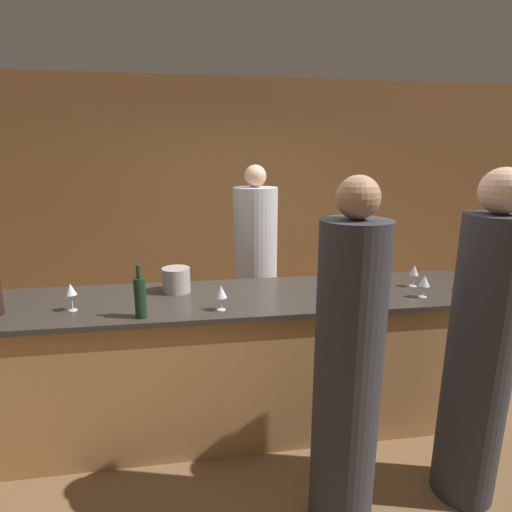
% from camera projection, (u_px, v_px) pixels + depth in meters
% --- Properties ---
extents(ground_plane, '(14.00, 14.00, 0.00)m').
position_uv_depth(ground_plane, '(247.00, 420.00, 2.96)').
color(ground_plane, brown).
extents(back_wall, '(8.00, 0.06, 2.80)m').
position_uv_depth(back_wall, '(223.00, 200.00, 4.86)').
color(back_wall, brown).
rests_on(back_wall, ground_plane).
extents(bar_counter, '(3.49, 0.77, 0.98)m').
position_uv_depth(bar_counter, '(247.00, 360.00, 2.84)').
color(bar_counter, '#B27F4C').
rests_on(bar_counter, ground_plane).
extents(bartender, '(0.40, 0.40, 1.84)m').
position_uv_depth(bartender, '(255.00, 274.00, 3.70)').
color(bartender, '#B2B2B7').
rests_on(bartender, ground_plane).
extents(guest_0, '(0.33, 0.33, 1.82)m').
position_uv_depth(guest_0, '(347.00, 374.00, 1.98)').
color(guest_0, '#2D2D33').
rests_on(guest_0, ground_plane).
extents(guest_1, '(0.33, 0.33, 1.85)m').
position_uv_depth(guest_1, '(480.00, 355.00, 2.14)').
color(guest_1, '#2D2D33').
rests_on(guest_1, ground_plane).
extents(wine_bottle_1, '(0.07, 0.07, 0.32)m').
position_uv_depth(wine_bottle_1, '(140.00, 297.00, 2.32)').
color(wine_bottle_1, black).
rests_on(wine_bottle_1, bar_counter).
extents(wine_bottle_2, '(0.07, 0.07, 0.28)m').
position_uv_depth(wine_bottle_2, '(359.00, 292.00, 2.48)').
color(wine_bottle_2, '#19381E').
rests_on(wine_bottle_2, bar_counter).
extents(ice_bucket, '(0.19, 0.19, 0.17)m').
position_uv_depth(ice_bucket, '(176.00, 280.00, 2.78)').
color(ice_bucket, '#9E9993').
rests_on(ice_bucket, bar_counter).
extents(wine_glass_0, '(0.06, 0.06, 0.16)m').
position_uv_depth(wine_glass_0, '(414.00, 271.00, 2.89)').
color(wine_glass_0, silver).
rests_on(wine_glass_0, bar_counter).
extents(wine_glass_1, '(0.07, 0.07, 0.15)m').
position_uv_depth(wine_glass_1, '(424.00, 281.00, 2.66)').
color(wine_glass_1, silver).
rests_on(wine_glass_1, bar_counter).
extents(wine_glass_2, '(0.07, 0.07, 0.17)m').
position_uv_depth(wine_glass_2, '(71.00, 290.00, 2.42)').
color(wine_glass_2, silver).
rests_on(wine_glass_2, bar_counter).
extents(wine_glass_3, '(0.07, 0.07, 0.16)m').
position_uv_depth(wine_glass_3, '(221.00, 292.00, 2.43)').
color(wine_glass_3, silver).
rests_on(wine_glass_3, bar_counter).
extents(wine_glass_4, '(0.07, 0.07, 0.17)m').
position_uv_depth(wine_glass_4, '(473.00, 273.00, 2.79)').
color(wine_glass_4, silver).
rests_on(wine_glass_4, bar_counter).
extents(wine_glass_5, '(0.08, 0.08, 0.17)m').
position_uv_depth(wine_glass_5, '(357.00, 282.00, 2.60)').
color(wine_glass_5, silver).
rests_on(wine_glass_5, bar_counter).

